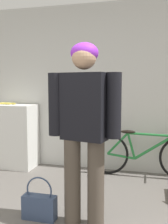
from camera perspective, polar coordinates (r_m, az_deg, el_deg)
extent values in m
cube|color=silver|center=(4.17, 2.23, 5.25)|extent=(8.00, 0.06, 2.60)
cube|color=white|center=(4.18, 9.53, -7.98)|extent=(0.08, 0.01, 0.12)
cube|color=white|center=(4.47, -14.98, -5.05)|extent=(0.70, 0.45, 1.03)
cylinder|color=#4C4238|center=(2.64, -2.53, -14.83)|extent=(0.16, 0.16, 0.84)
cylinder|color=#4C4238|center=(2.58, 2.59, -15.29)|extent=(0.16, 0.16, 0.84)
cube|color=black|center=(2.44, 0.00, 1.19)|extent=(0.45, 0.28, 0.63)
cylinder|color=black|center=(2.53, -6.16, 1.68)|extent=(0.14, 0.14, 0.60)
cylinder|color=black|center=(2.39, 6.52, 1.41)|extent=(0.14, 0.14, 0.60)
sphere|color=tan|center=(2.45, 0.00, 11.85)|extent=(0.23, 0.23, 0.23)
ellipsoid|color=purple|center=(2.47, 0.10, 12.73)|extent=(0.26, 0.24, 0.19)
torus|color=black|center=(4.02, 5.17, -9.02)|extent=(0.63, 0.04, 0.63)
cylinder|color=#237A38|center=(4.00, 8.06, -9.48)|extent=(0.41, 0.04, 0.08)
cylinder|color=#237A38|center=(3.96, 7.33, -6.82)|extent=(0.32, 0.04, 0.35)
cylinder|color=#237A38|center=(3.95, 10.25, -7.26)|extent=(0.14, 0.04, 0.39)
cylinder|color=#237A38|center=(3.95, 14.90, -7.50)|extent=(0.55, 0.05, 0.39)
cylinder|color=#237A38|center=(3.91, 14.19, -4.80)|extent=(0.64, 0.04, 0.05)
ellipsoid|color=black|center=(3.91, 9.53, -4.26)|extent=(0.22, 0.08, 0.05)
ellipsoid|color=#EAD64C|center=(4.45, -16.27, 1.79)|extent=(0.15, 0.04, 0.04)
ellipsoid|color=#EAD64C|center=(4.52, -17.20, 1.82)|extent=(0.13, 0.09, 0.03)
ellipsoid|color=#EAD64C|center=(4.42, -15.11, 1.79)|extent=(0.13, 0.08, 0.03)
sphere|color=brown|center=(4.56, -17.67, 1.84)|extent=(0.02, 0.02, 0.02)
cube|color=#334260|center=(2.85, -9.67, -19.80)|extent=(0.34, 0.12, 0.24)
torus|color=#334260|center=(2.77, -9.74, -16.41)|extent=(0.27, 0.02, 0.27)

